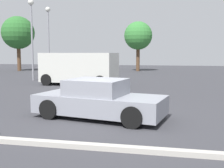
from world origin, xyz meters
TOP-DOWN VIEW (x-y plane):
  - ground_plane at (0.00, 0.00)m, footprint 80.00×80.00m
  - sedan_foreground at (-0.15, 0.21)m, footprint 4.49×2.54m
  - van_white at (-3.80, 9.03)m, footprint 5.19×2.69m
  - parking_curb at (0.00, -2.76)m, footprint 9.84×0.20m
  - light_post_mid at (-8.75, 15.24)m, footprint 0.44×0.44m
  - light_post_far at (-8.32, 11.31)m, footprint 0.44×0.44m
  - tree_back_center at (-15.53, 21.65)m, footprint 3.84×3.84m
  - tree_back_right at (-1.58, 24.18)m, footprint 3.29×3.29m

SIDE VIEW (x-z plane):
  - ground_plane at x=0.00m, z-range 0.00..0.00m
  - parking_curb at x=0.00m, z-range 0.00..0.12m
  - sedan_foreground at x=-0.15m, z-range -0.05..1.22m
  - van_white at x=-3.80m, z-range 0.09..2.22m
  - tree_back_right at x=-1.58m, z-range 1.22..7.01m
  - light_post_far at x=-8.32m, z-range 1.13..7.30m
  - light_post_mid at x=-8.75m, z-range 1.13..7.39m
  - tree_back_center at x=-15.53m, z-range 1.27..7.72m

